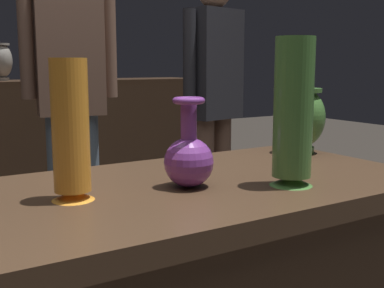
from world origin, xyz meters
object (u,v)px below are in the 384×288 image
Objects in this scene: vase_right_accent at (70,132)px; vase_left_accent at (293,114)px; vase_tall_behind at (303,118)px; visitor_center_back at (70,81)px; shelf_vase_center at (2,60)px; vase_centerpiece at (189,156)px; visitor_near_right at (214,93)px.

vase_left_accent is at bearing -17.75° from vase_right_accent.
vase_left_accent reaches higher than vase_tall_behind.
shelf_vase_center is at bearing -70.00° from visitor_center_back.
vase_centerpiece is 1.00× the size of vase_tall_behind.
visitor_near_right reaches higher than vase_right_accent.
visitor_center_back is at bearing -80.15° from shelf_vase_center.
vase_centerpiece is at bearing 151.47° from vase_left_accent.
vase_left_accent is 0.22× the size of visitor_near_right.
vase_centerpiece is at bearing 40.11° from visitor_near_right.
vase_left_accent is at bearing -85.74° from shelf_vase_center.
visitor_near_right reaches higher than vase_left_accent.
vase_right_accent is at bearing 32.61° from visitor_near_right.
vase_centerpiece is 1.44m from visitor_center_back.
visitor_center_back reaches higher than vase_left_accent.
vase_centerpiece is at bearing -160.73° from vase_tall_behind.
shelf_vase_center is 1.35m from visitor_near_right.
vase_tall_behind is 0.13× the size of visitor_center_back.
visitor_center_back is (0.19, 1.43, 0.13)m from vase_centerpiece.
vase_left_accent is at bearing -28.53° from vase_centerpiece.
vase_left_accent is 0.52m from vase_right_accent.
vase_left_accent reaches higher than vase_right_accent.
visitor_center_back is at bearing 106.93° from vase_tall_behind.
shelf_vase_center is 0.13× the size of visitor_center_back.
shelf_vase_center is at bearing -56.22° from visitor_near_right.
vase_right_accent is at bearing 81.76° from visitor_center_back.
vase_centerpiece is 0.71× the size of vase_right_accent.
vase_tall_behind is 0.14× the size of visitor_near_right.
vase_tall_behind is 0.93× the size of shelf_vase_center.
shelf_vase_center is (-0.18, 2.40, 0.14)m from vase_left_accent.
visitor_near_right is (0.80, 1.50, -0.05)m from vase_left_accent.
vase_centerpiece is 0.29m from vase_right_accent.
vase_centerpiece is at bearing 92.64° from visitor_center_back.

